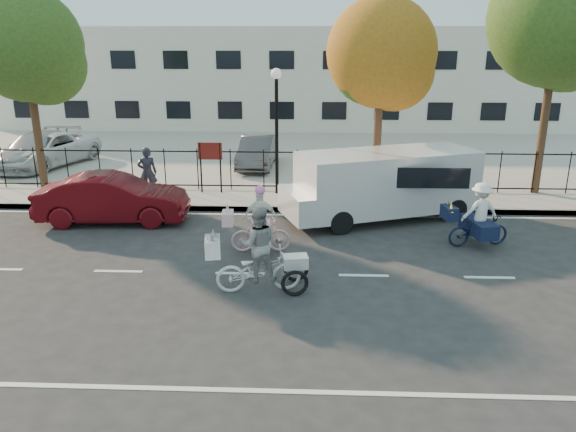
{
  "coord_description": "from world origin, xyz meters",
  "views": [
    {
      "loc": [
        1.68,
        -12.49,
        5.53
      ],
      "look_at": [
        1.12,
        1.2,
        1.1
      ],
      "focal_mm": 35.0,
      "sensor_mm": 36.0,
      "label": 1
    }
  ],
  "objects_px": {
    "lot_car_b": "(46,150)",
    "lot_car_a": "(38,150)",
    "zebra_trike": "(259,259)",
    "pedestrian": "(147,173)",
    "unicorn_bike": "(259,228)",
    "lot_car_c": "(257,152)",
    "lamppost": "(277,109)",
    "white_van": "(383,182)",
    "bull_bike": "(478,221)",
    "red_sedan": "(113,199)"
  },
  "relations": [
    {
      "from": "lot_car_c",
      "to": "pedestrian",
      "type": "bearing_deg",
      "value": -121.23
    },
    {
      "from": "unicorn_bike",
      "to": "lot_car_b",
      "type": "height_order",
      "value": "unicorn_bike"
    },
    {
      "from": "zebra_trike",
      "to": "red_sedan",
      "type": "xyz_separation_m",
      "value": [
        -4.92,
        4.72,
        -0.02
      ]
    },
    {
      "from": "white_van",
      "to": "lot_car_a",
      "type": "xyz_separation_m",
      "value": [
        -13.94,
        6.26,
        -0.32
      ]
    },
    {
      "from": "lamppost",
      "to": "lot_car_a",
      "type": "relative_size",
      "value": 0.89
    },
    {
      "from": "lot_car_a",
      "to": "lot_car_b",
      "type": "relative_size",
      "value": 0.99
    },
    {
      "from": "bull_bike",
      "to": "red_sedan",
      "type": "distance_m",
      "value": 10.75
    },
    {
      "from": "white_van",
      "to": "pedestrian",
      "type": "bearing_deg",
      "value": 148.26
    },
    {
      "from": "lot_car_a",
      "to": "lot_car_c",
      "type": "relative_size",
      "value": 1.26
    },
    {
      "from": "pedestrian",
      "to": "unicorn_bike",
      "type": "bearing_deg",
      "value": 118.13
    },
    {
      "from": "red_sedan",
      "to": "white_van",
      "type": "bearing_deg",
      "value": -88.79
    },
    {
      "from": "lamppost",
      "to": "white_van",
      "type": "bearing_deg",
      "value": -33.65
    },
    {
      "from": "unicorn_bike",
      "to": "pedestrian",
      "type": "bearing_deg",
      "value": 38.0
    },
    {
      "from": "bull_bike",
      "to": "red_sedan",
      "type": "bearing_deg",
      "value": 69.42
    },
    {
      "from": "bull_bike",
      "to": "white_van",
      "type": "relative_size",
      "value": 0.3
    },
    {
      "from": "zebra_trike",
      "to": "white_van",
      "type": "distance_m",
      "value": 6.42
    },
    {
      "from": "lot_car_a",
      "to": "lot_car_c",
      "type": "distance_m",
      "value": 9.39
    },
    {
      "from": "unicorn_bike",
      "to": "pedestrian",
      "type": "relative_size",
      "value": 1.03
    },
    {
      "from": "white_van",
      "to": "lot_car_b",
      "type": "xyz_separation_m",
      "value": [
        -13.62,
        6.31,
        -0.34
      ]
    },
    {
      "from": "unicorn_bike",
      "to": "lot_car_c",
      "type": "height_order",
      "value": "unicorn_bike"
    },
    {
      "from": "lamppost",
      "to": "pedestrian",
      "type": "bearing_deg",
      "value": -170.25
    },
    {
      "from": "zebra_trike",
      "to": "lot_car_a",
      "type": "distance_m",
      "value": 15.73
    },
    {
      "from": "zebra_trike",
      "to": "lamppost",
      "type": "bearing_deg",
      "value": -8.86
    },
    {
      "from": "pedestrian",
      "to": "lot_car_a",
      "type": "xyz_separation_m",
      "value": [
        -6.08,
        4.72,
        -0.18
      ]
    },
    {
      "from": "lamppost",
      "to": "unicorn_bike",
      "type": "bearing_deg",
      "value": -91.58
    },
    {
      "from": "zebra_trike",
      "to": "red_sedan",
      "type": "distance_m",
      "value": 6.82
    },
    {
      "from": "unicorn_bike",
      "to": "lamppost",
      "type": "bearing_deg",
      "value": -6.62
    },
    {
      "from": "white_van",
      "to": "lamppost",
      "type": "bearing_deg",
      "value": 125.72
    },
    {
      "from": "white_van",
      "to": "pedestrian",
      "type": "distance_m",
      "value": 8.01
    },
    {
      "from": "lot_car_c",
      "to": "white_van",
      "type": "bearing_deg",
      "value": -52.42
    },
    {
      "from": "lot_car_b",
      "to": "lot_car_a",
      "type": "bearing_deg",
      "value": -153.73
    },
    {
      "from": "unicorn_bike",
      "to": "bull_bike",
      "type": "relative_size",
      "value": 0.93
    },
    {
      "from": "white_van",
      "to": "lot_car_b",
      "type": "distance_m",
      "value": 15.01
    },
    {
      "from": "lot_car_a",
      "to": "red_sedan",
      "type": "bearing_deg",
      "value": -47.12
    },
    {
      "from": "zebra_trike",
      "to": "lot_car_b",
      "type": "distance_m",
      "value": 15.56
    },
    {
      "from": "zebra_trike",
      "to": "lot_car_b",
      "type": "xyz_separation_m",
      "value": [
        -10.22,
        11.73,
        0.07
      ]
    },
    {
      "from": "pedestrian",
      "to": "lot_car_b",
      "type": "height_order",
      "value": "pedestrian"
    },
    {
      "from": "bull_bike",
      "to": "lot_car_c",
      "type": "xyz_separation_m",
      "value": [
        -6.87,
        8.81,
        0.08
      ]
    },
    {
      "from": "lamppost",
      "to": "lot_car_a",
      "type": "bearing_deg",
      "value": 159.3
    },
    {
      "from": "lamppost",
      "to": "white_van",
      "type": "xyz_separation_m",
      "value": [
        3.46,
        -2.3,
        -1.93
      ]
    },
    {
      "from": "unicorn_bike",
      "to": "lot_car_a",
      "type": "height_order",
      "value": "unicorn_bike"
    },
    {
      "from": "bull_bike",
      "to": "lot_car_b",
      "type": "xyz_separation_m",
      "value": [
        -15.93,
        8.63,
        0.12
      ]
    },
    {
      "from": "zebra_trike",
      "to": "lot_car_c",
      "type": "xyz_separation_m",
      "value": [
        -1.15,
        11.92,
        0.02
      ]
    },
    {
      "from": "lot_car_a",
      "to": "white_van",
      "type": "bearing_deg",
      "value": -20.21
    },
    {
      "from": "red_sedan",
      "to": "lot_car_c",
      "type": "xyz_separation_m",
      "value": [
        3.77,
        7.19,
        0.04
      ]
    },
    {
      "from": "zebra_trike",
      "to": "pedestrian",
      "type": "distance_m",
      "value": 8.28
    },
    {
      "from": "lamppost",
      "to": "lot_car_b",
      "type": "xyz_separation_m",
      "value": [
        -10.16,
        4.01,
        -2.28
      ]
    },
    {
      "from": "lamppost",
      "to": "pedestrian",
      "type": "relative_size",
      "value": 2.44
    },
    {
      "from": "lot_car_b",
      "to": "bull_bike",
      "type": "bearing_deg",
      "value": -10.17
    },
    {
      "from": "unicorn_bike",
      "to": "white_van",
      "type": "xyz_separation_m",
      "value": [
        3.6,
        3.02,
        0.5
      ]
    }
  ]
}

